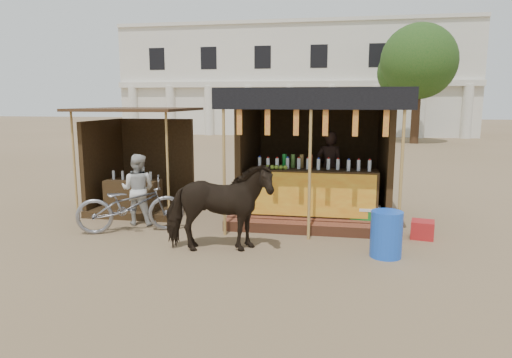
{
  "coord_description": "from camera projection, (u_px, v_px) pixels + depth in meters",
  "views": [
    {
      "loc": [
        1.49,
        -6.66,
        2.55
      ],
      "look_at": [
        0.0,
        1.6,
        1.1
      ],
      "focal_mm": 32.0,
      "sensor_mm": 36.0,
      "label": 1
    }
  ],
  "objects": [
    {
      "name": "main_stall",
      "position": [
        315.0,
        170.0,
        10.06
      ],
      "size": [
        3.6,
        3.61,
        2.78
      ],
      "color": "brown",
      "rests_on": "ground"
    },
    {
      "name": "cooler",
      "position": [
        364.0,
        217.0,
        9.15
      ],
      "size": [
        0.66,
        0.48,
        0.46
      ],
      "color": "#1B7D28",
      "rests_on": "ground"
    },
    {
      "name": "tree",
      "position": [
        415.0,
        65.0,
        26.83
      ],
      "size": [
        4.5,
        4.4,
        7.0
      ],
      "color": "#382314",
      "rests_on": "ground"
    },
    {
      "name": "red_crate",
      "position": [
        422.0,
        230.0,
        8.53
      ],
      "size": [
        0.48,
        0.46,
        0.33
      ],
      "primitive_type": "cube",
      "rotation": [
        0.0,
        0.0,
        -0.19
      ],
      "color": "#AC1C1D",
      "rests_on": "ground"
    },
    {
      "name": "cow",
      "position": [
        218.0,
        208.0,
        7.67
      ],
      "size": [
        1.96,
        1.19,
        1.54
      ],
      "primitive_type": "imported",
      "rotation": [
        0.0,
        0.0,
        1.78
      ],
      "color": "black",
      "rests_on": "ground"
    },
    {
      "name": "ground",
      "position": [
        238.0,
        265.0,
        7.16
      ],
      "size": [
        120.0,
        120.0,
        0.0
      ],
      "primitive_type": "plane",
      "color": "#846B4C",
      "rests_on": "ground"
    },
    {
      "name": "bystander",
      "position": [
        138.0,
        189.0,
        9.42
      ],
      "size": [
        0.73,
        0.58,
        1.47
      ],
      "primitive_type": "imported",
      "rotation": [
        0.0,
        0.0,
        3.18
      ],
      "color": "silver",
      "rests_on": "ground"
    },
    {
      "name": "background_building",
      "position": [
        295.0,
        82.0,
        35.87
      ],
      "size": [
        26.0,
        7.45,
        8.18
      ],
      "color": "silver",
      "rests_on": "ground"
    },
    {
      "name": "motorbike",
      "position": [
        131.0,
        205.0,
        8.88
      ],
      "size": [
        2.16,
        1.45,
        1.08
      ],
      "primitive_type": "imported",
      "rotation": [
        0.0,
        0.0,
        1.97
      ],
      "color": "gray",
      "rests_on": "ground"
    },
    {
      "name": "blue_barrel",
      "position": [
        386.0,
        234.0,
        7.48
      ],
      "size": [
        0.59,
        0.59,
        0.77
      ],
      "primitive_type": "cylinder",
      "rotation": [
        0.0,
        0.0,
        0.16
      ],
      "color": "blue",
      "rests_on": "ground"
    },
    {
      "name": "secondary_stall",
      "position": [
        136.0,
        174.0,
        10.7
      ],
      "size": [
        2.4,
        2.4,
        2.38
      ],
      "color": "#3B2915",
      "rests_on": "ground"
    }
  ]
}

